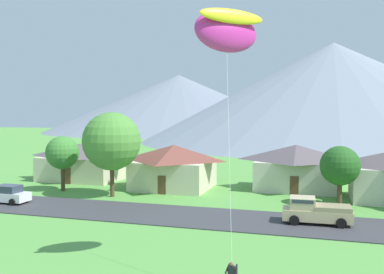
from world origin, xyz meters
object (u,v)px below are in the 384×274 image
house_rightmost (174,166)px  kite_flyer_with_kite (227,32)px  house_leftmost (81,161)px  tree_near_right (340,166)px  house_right_center (296,166)px  pickup_truck_sand_west_side (315,211)px  parked_car_white_mid_west (7,194)px  tree_left_of_center (112,141)px  tree_near_left (62,153)px

house_rightmost → kite_flyer_with_kite: bearing=-64.8°
house_leftmost → tree_near_right: 31.68m
tree_near_right → house_right_center: bearing=120.9°
house_leftmost → pickup_truck_sand_west_side: 32.00m
parked_car_white_mid_west → pickup_truck_sand_west_side: size_ratio=0.80×
tree_left_of_center → parked_car_white_mid_west: tree_left_of_center is taller
house_leftmost → parked_car_white_mid_west: (0.73, -14.22, -1.57)m
house_rightmost → pickup_truck_sand_west_side: bearing=-36.9°
tree_left_of_center → house_right_center: bearing=27.6°
house_leftmost → pickup_truck_sand_west_side: house_leftmost is taller
house_right_center → pickup_truck_sand_west_side: 14.89m
tree_left_of_center → pickup_truck_sand_west_side: (20.11, -5.26, -4.66)m
pickup_truck_sand_west_side → house_leftmost: bearing=154.7°
tree_near_right → tree_left_of_center: bearing=-174.4°
tree_near_left → pickup_truck_sand_west_side: (26.85, -6.62, -3.17)m
house_rightmost → tree_near_left: tree_near_left is taller
house_leftmost → pickup_truck_sand_west_side: bearing=-25.3°
tree_near_left → parked_car_white_mid_west: bearing=-100.5°
parked_car_white_mid_west → house_right_center: bearing=30.3°
tree_near_right → kite_flyer_with_kite: size_ratio=0.39×
tree_left_of_center → pickup_truck_sand_west_side: 21.31m
house_leftmost → house_right_center: 26.75m
house_rightmost → pickup_truck_sand_west_side: size_ratio=1.68×
tree_near_left → kite_flyer_with_kite: kite_flyer_with_kite is taller
tree_near_right → house_leftmost: bearing=168.7°
tree_near_right → pickup_truck_sand_west_side: size_ratio=1.06×
tree_left_of_center → tree_near_left: bearing=168.5°
house_rightmost → tree_near_right: 18.31m
house_leftmost → tree_left_of_center: 12.60m
house_right_center → tree_left_of_center: 20.48m
house_leftmost → kite_flyer_with_kite: 36.65m
parked_car_white_mid_west → house_leftmost: bearing=92.9°
parked_car_white_mid_west → kite_flyer_with_kite: bearing=-25.3°
tree_left_of_center → pickup_truck_sand_west_side: size_ratio=1.66×
parked_car_white_mid_west → pickup_truck_sand_west_side: bearing=1.1°
house_leftmost → tree_left_of_center: size_ratio=1.20×
kite_flyer_with_kite → house_right_center: bearing=84.8°
house_right_center → kite_flyer_with_kite: (-2.42, -26.35, 10.24)m
pickup_truck_sand_west_side → tree_near_left: bearing=166.1°
house_right_center → tree_near_left: tree_near_left is taller
house_leftmost → house_right_center: bearing=2.1°
house_rightmost → parked_car_white_mid_west: 17.65m
house_rightmost → parked_car_white_mid_west: bearing=-135.6°
house_leftmost → tree_near_left: bearing=-73.7°
house_leftmost → tree_near_right: bearing=-11.3°
house_right_center → tree_left_of_center: (-17.94, -9.38, 3.09)m
house_leftmost → kite_flyer_with_kite: (24.31, -25.37, 10.43)m
house_right_center → pickup_truck_sand_west_side: house_right_center is taller
house_leftmost → tree_left_of_center: tree_left_of_center is taller
house_right_center → house_rightmost: house_right_center is taller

